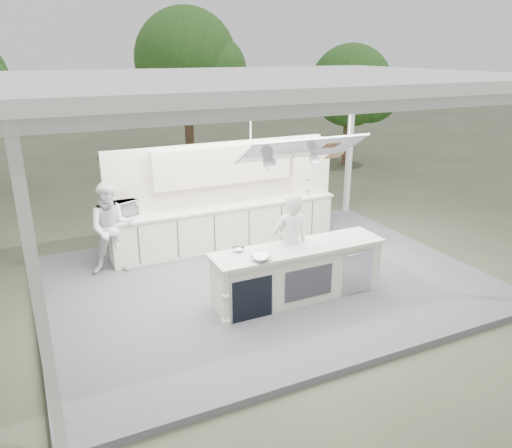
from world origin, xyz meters
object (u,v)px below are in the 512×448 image
back_counter (226,225)px  head_chef (290,245)px  demo_island (297,272)px  sous_chef (112,228)px

back_counter → head_chef: size_ratio=2.76×
demo_island → back_counter: size_ratio=0.61×
demo_island → head_chef: size_ratio=1.69×
demo_island → back_counter: bearing=93.6°
demo_island → head_chef: head_chef is taller
head_chef → demo_island: bearing=100.6°
head_chef → sous_chef: size_ratio=1.03×
demo_island → back_counter: same height
head_chef → sous_chef: 3.47m
back_counter → head_chef: head_chef is taller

